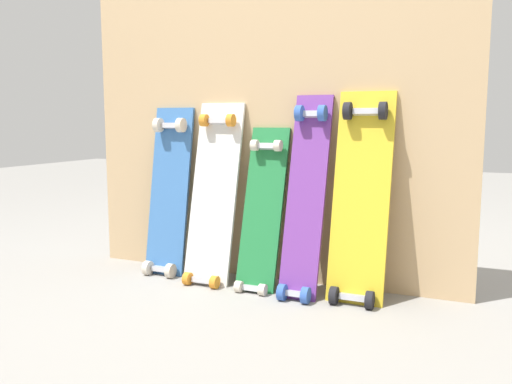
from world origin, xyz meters
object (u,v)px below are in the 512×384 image
object	(u,v)px
skateboard_purple	(305,203)
skateboard_yellow	(360,204)
skateboard_green	(262,217)
skateboard_white	(213,200)
skateboard_blue	(168,197)

from	to	relation	value
skateboard_purple	skateboard_yellow	xyz separation A→B (m)	(0.23, 0.02, 0.01)
skateboard_purple	skateboard_green	bearing A→B (deg)	176.23
skateboard_white	skateboard_green	distance (m)	0.25
skateboard_green	skateboard_purple	world-z (taller)	skateboard_purple
skateboard_white	skateboard_green	xyz separation A→B (m)	(0.24, -0.00, -0.06)
skateboard_green	skateboard_yellow	world-z (taller)	skateboard_yellow
skateboard_blue	skateboard_green	world-z (taller)	skateboard_blue
skateboard_white	skateboard_yellow	world-z (taller)	skateboard_yellow
skateboard_white	skateboard_yellow	bearing A→B (deg)	0.61
skateboard_green	skateboard_purple	bearing A→B (deg)	-3.77
skateboard_blue	skateboard_purple	bearing A→B (deg)	-3.83
skateboard_white	skateboard_yellow	xyz separation A→B (m)	(0.67, 0.01, 0.02)
skateboard_green	skateboard_purple	distance (m)	0.22
skateboard_yellow	skateboard_purple	bearing A→B (deg)	-173.99
skateboard_blue	skateboard_white	size ratio (longest dim) A/B	0.97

